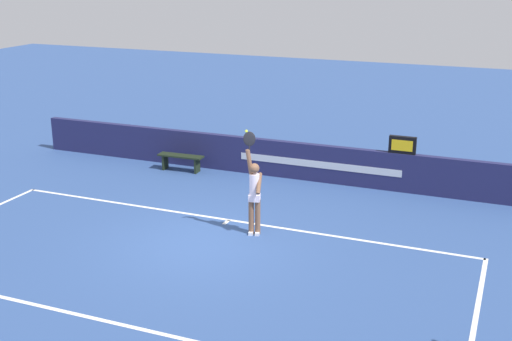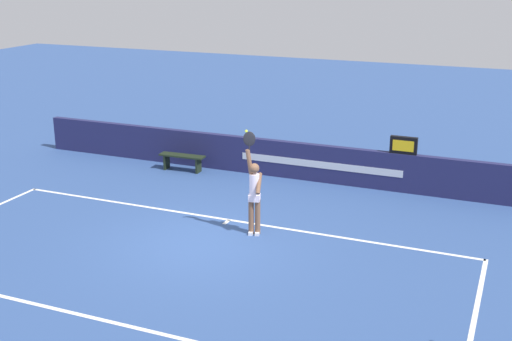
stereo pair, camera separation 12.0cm
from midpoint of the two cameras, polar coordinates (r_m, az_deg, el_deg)
ground_plane at (r=15.04m, az=-4.55°, el=-6.25°), size 60.00×60.00×0.00m
court_lines at (r=14.19m, az=-6.52°, el=-7.81°), size 12.14×5.31×0.00m
back_wall at (r=19.42m, az=2.51°, el=1.00°), size 16.42×0.22×1.09m
speed_display at (r=18.35m, az=12.81°, el=2.14°), size 0.73×0.15×0.48m
tennis_player at (r=15.11m, az=0.07°, el=-1.90°), size 0.48×0.44×2.46m
tennis_ball at (r=14.64m, az=-0.61°, el=3.42°), size 0.06×0.06×0.06m
courtside_bench_near at (r=20.14m, az=-6.22°, el=1.01°), size 1.43×0.41×0.50m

